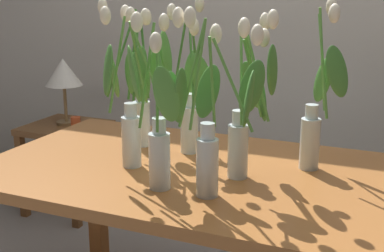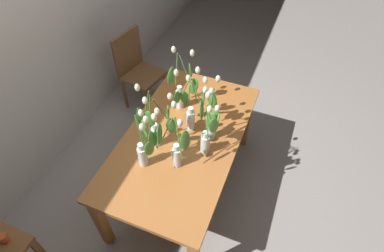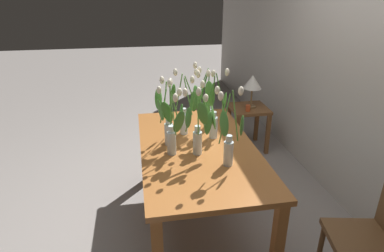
# 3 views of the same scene
# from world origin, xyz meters

# --- Properties ---
(ground_plane) EXTENTS (18.00, 18.00, 0.00)m
(ground_plane) POSITION_xyz_m (0.00, 0.00, 0.00)
(ground_plane) COLOR gray
(room_wall_rear) EXTENTS (9.00, 0.10, 2.70)m
(room_wall_rear) POSITION_xyz_m (0.00, 1.44, 1.35)
(room_wall_rear) COLOR beige
(room_wall_rear) RESTS_ON ground
(dining_table) EXTENTS (1.60, 0.90, 0.74)m
(dining_table) POSITION_xyz_m (0.00, 0.00, 0.65)
(dining_table) COLOR #A3602D
(dining_table) RESTS_ON ground
(tulip_vase_0) EXTENTS (0.24, 0.24, 0.58)m
(tulip_vase_0) POSITION_xyz_m (-0.15, 0.16, 0.95)
(tulip_vase_0) COLOR silver
(tulip_vase_0) RESTS_ON dining_table
(tulip_vase_1) EXTENTS (0.17, 0.22, 0.59)m
(tulip_vase_1) POSITION_xyz_m (0.33, 0.16, 0.93)
(tulip_vase_1) COLOR silver
(tulip_vase_1) RESTS_ON dining_table
(tulip_vase_2) EXTENTS (0.18, 0.26, 0.55)m
(tulip_vase_2) POSITION_xyz_m (0.14, -0.01, 0.97)
(tulip_vase_2) COLOR silver
(tulip_vase_2) RESTS_ON dining_table
(tulip_vase_3) EXTENTS (0.27, 0.18, 0.57)m
(tulip_vase_3) POSITION_xyz_m (0.07, -0.21, 0.97)
(tulip_vase_3) COLOR silver
(tulip_vase_3) RESTS_ON dining_table
(tulip_vase_4) EXTENTS (0.20, 0.14, 0.55)m
(tulip_vase_4) POSITION_xyz_m (-0.08, -0.24, 0.93)
(tulip_vase_4) COLOR silver
(tulip_vase_4) RESTS_ON dining_table
(tulip_vase_5) EXTENTS (0.21, 0.26, 0.56)m
(tulip_vase_5) POSITION_xyz_m (-0.26, -0.06, 0.95)
(tulip_vase_5) COLOR silver
(tulip_vase_5) RESTS_ON dining_table
(tulip_vase_6) EXTENTS (0.21, 0.18, 0.58)m
(tulip_vase_6) POSITION_xyz_m (-0.34, 0.13, 0.97)
(tulip_vase_6) COLOR silver
(tulip_vase_6) RESTS_ON dining_table
(dining_chair) EXTENTS (0.47, 0.47, 0.93)m
(dining_chair) POSITION_xyz_m (0.91, 0.95, 0.52)
(dining_chair) COLOR brown
(dining_chair) RESTS_ON ground
(side_table) EXTENTS (0.44, 0.44, 0.55)m
(side_table) POSITION_xyz_m (-1.29, 0.89, 0.43)
(side_table) COLOR brown
(side_table) RESTS_ON ground
(table_lamp) EXTENTS (0.22, 0.22, 0.40)m
(table_lamp) POSITION_xyz_m (-1.29, 0.91, 0.86)
(table_lamp) COLOR olive
(table_lamp) RESTS_ON side_table
(pillar_candle) EXTENTS (0.06, 0.06, 0.07)m
(pillar_candle) POSITION_xyz_m (-1.16, 0.83, 0.59)
(pillar_candle) COLOR #CC4C23
(pillar_candle) RESTS_ON side_table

